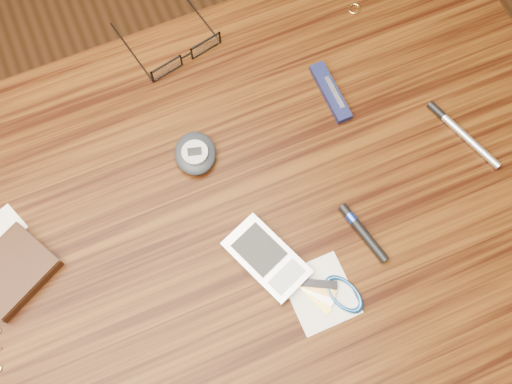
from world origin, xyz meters
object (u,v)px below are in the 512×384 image
(desk, at_px, (252,240))
(eyeglasses, at_px, (184,54))
(pedometer, at_px, (195,153))
(pocket_knife, at_px, (331,92))
(pda_phone, at_px, (267,259))
(wallet_and_card, at_px, (11,270))
(notepad_keys, at_px, (332,293))
(silver_pen, at_px, (458,130))

(desk, relative_size, eyeglasses, 6.70)
(desk, bearing_deg, pedometer, 107.19)
(pedometer, height_order, pocket_knife, pedometer)
(pda_phone, xyz_separation_m, pocket_knife, (0.19, 0.20, -0.00))
(wallet_and_card, relative_size, notepad_keys, 1.60)
(notepad_keys, height_order, pocket_knife, pocket_knife)
(eyeglasses, relative_size, silver_pen, 1.14)
(desk, bearing_deg, silver_pen, 1.49)
(desk, xyz_separation_m, silver_pen, (0.33, 0.01, 0.11))
(pda_phone, bearing_deg, desk, 86.19)
(pedometer, relative_size, pocket_knife, 0.81)
(eyeglasses, bearing_deg, pocket_knife, -38.75)
(notepad_keys, bearing_deg, silver_pen, 28.28)
(notepad_keys, bearing_deg, eyeglasses, 97.18)
(notepad_keys, xyz_separation_m, silver_pen, (0.27, 0.14, 0.00))
(pda_phone, relative_size, notepad_keys, 1.29)
(wallet_and_card, relative_size, pocket_knife, 1.60)
(eyeglasses, height_order, silver_pen, eyeglasses)
(pda_phone, bearing_deg, pedometer, 100.39)
(pocket_knife, bearing_deg, desk, -143.56)
(eyeglasses, relative_size, notepad_keys, 1.49)
(notepad_keys, bearing_deg, pocket_knife, 65.24)
(wallet_and_card, relative_size, eyeglasses, 1.08)
(desk, height_order, pedometer, pedometer)
(wallet_and_card, bearing_deg, eyeglasses, 33.95)
(eyeglasses, relative_size, pocket_knife, 1.48)
(desk, height_order, wallet_and_card, wallet_and_card)
(pedometer, bearing_deg, pda_phone, -79.61)
(wallet_and_card, xyz_separation_m, pedometer, (0.29, 0.06, 0.00))
(wallet_and_card, xyz_separation_m, pda_phone, (0.32, -0.12, -0.00))
(pda_phone, distance_m, pocket_knife, 0.27)
(wallet_and_card, distance_m, silver_pen, 0.65)
(eyeglasses, height_order, notepad_keys, eyeglasses)
(eyeglasses, distance_m, notepad_keys, 0.42)
(desk, bearing_deg, pda_phone, -93.81)
(desk, bearing_deg, wallet_and_card, 170.03)
(pedometer, bearing_deg, eyeglasses, 74.97)
(desk, relative_size, wallet_and_card, 6.22)
(pocket_knife, bearing_deg, pda_phone, -133.79)
(wallet_and_card, xyz_separation_m, notepad_keys, (0.38, -0.19, -0.01))
(notepad_keys, bearing_deg, pedometer, 110.35)
(pda_phone, xyz_separation_m, pedometer, (-0.03, 0.18, 0.00))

